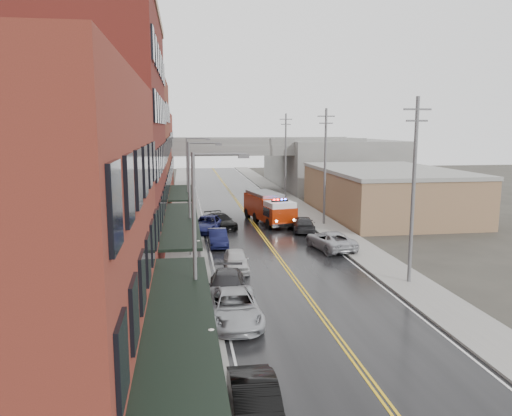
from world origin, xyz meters
TOP-DOWN VIEW (x-y plane):
  - road at (0.00, 30.00)m, footprint 11.00×160.00m
  - sidewalk_left at (-7.30, 30.00)m, footprint 3.00×160.00m
  - sidewalk_right at (7.30, 30.00)m, footprint 3.00×160.00m
  - curb_left at (-5.65, 30.00)m, footprint 0.30×160.00m
  - curb_right at (5.65, 30.00)m, footprint 0.30×160.00m
  - brick_building_a at (-13.30, 4.00)m, footprint 9.00×18.00m
  - brick_building_b at (-13.30, 23.00)m, footprint 9.00×20.00m
  - brick_building_c at (-13.30, 40.50)m, footprint 9.00×15.00m
  - brick_building_far at (-13.30, 58.00)m, footprint 9.00×20.00m
  - tan_building at (16.00, 40.00)m, footprint 14.00×22.00m
  - right_far_block at (18.00, 70.00)m, footprint 18.00×30.00m
  - awning_0 at (-7.49, 4.00)m, footprint 2.60×16.00m
  - awning_1 at (-7.49, 23.00)m, footprint 2.60×18.00m
  - awning_2 at (-7.49, 40.50)m, footprint 2.60×13.00m
  - globe_lamp_0 at (-6.40, 2.00)m, footprint 0.44×0.44m
  - globe_lamp_1 at (-6.40, 16.00)m, footprint 0.44×0.44m
  - globe_lamp_2 at (-6.40, 30.00)m, footprint 0.44×0.44m
  - street_lamp_0 at (-6.55, 8.00)m, footprint 2.64×0.22m
  - street_lamp_1 at (-6.55, 24.00)m, footprint 2.64×0.22m
  - street_lamp_2 at (-6.55, 40.00)m, footprint 2.64×0.22m
  - utility_pole_0 at (7.20, 15.00)m, footprint 1.80×0.24m
  - utility_pole_1 at (7.20, 35.00)m, footprint 1.80×0.24m
  - utility_pole_2 at (7.20, 55.00)m, footprint 1.80×0.24m
  - overpass at (0.00, 62.00)m, footprint 40.00×10.00m
  - fire_truck at (1.70, 36.80)m, footprint 4.83×9.05m
  - parked_car_left_1 at (-5.00, 0.85)m, footprint 1.66×4.69m
  - parked_car_left_2 at (-4.77, 10.20)m, footprint 2.67×5.77m
  - parked_car_left_3 at (-4.83, 13.84)m, footprint 2.82×5.56m
  - parked_car_left_4 at (-3.66, 19.69)m, footprint 1.95×4.41m
  - parked_car_left_5 at (-4.45, 27.20)m, footprint 1.62×4.45m
  - parked_car_left_6 at (-5.00, 33.09)m, footprint 4.00×6.21m
  - parked_car_left_7 at (-3.60, 34.80)m, footprint 3.48×5.51m
  - parked_car_right_0 at (4.77, 24.61)m, footprint 3.52×6.04m
  - parked_car_right_1 at (4.24, 32.08)m, footprint 2.75×5.31m
  - parked_car_right_2 at (4.15, 45.61)m, footprint 2.30×4.41m
  - parked_car_right_3 at (3.84, 49.99)m, footprint 2.00×4.66m

SIDE VIEW (x-z plane):
  - road at x=0.00m, z-range 0.00..0.02m
  - sidewalk_left at x=-7.30m, z-range 0.00..0.15m
  - sidewalk_right at x=7.30m, z-range 0.00..0.15m
  - curb_left at x=-5.65m, z-range 0.00..0.15m
  - curb_right at x=5.65m, z-range 0.00..0.15m
  - parked_car_right_2 at x=4.15m, z-range 0.00..1.43m
  - parked_car_left_5 at x=-4.45m, z-range 0.00..1.46m
  - parked_car_right_1 at x=4.24m, z-range 0.00..1.47m
  - parked_car_left_4 at x=-3.66m, z-range 0.00..1.47m
  - parked_car_left_7 at x=-3.60m, z-range 0.00..1.49m
  - parked_car_right_3 at x=3.84m, z-range 0.00..1.49m
  - parked_car_left_1 at x=-5.00m, z-range 0.00..1.54m
  - parked_car_left_3 at x=-4.83m, z-range 0.00..1.55m
  - parked_car_right_0 at x=4.77m, z-range 0.00..1.58m
  - parked_car_left_6 at x=-5.00m, z-range 0.00..1.59m
  - parked_car_left_2 at x=-4.77m, z-range 0.00..1.60m
  - fire_truck at x=1.70m, z-range 0.13..3.30m
  - globe_lamp_0 at x=-6.40m, z-range 0.75..3.87m
  - globe_lamp_1 at x=-6.40m, z-range 0.75..3.87m
  - globe_lamp_2 at x=-6.40m, z-range 0.75..3.87m
  - tan_building at x=16.00m, z-range 0.00..5.00m
  - awning_2 at x=-7.49m, z-range 1.44..4.53m
  - awning_0 at x=-7.49m, z-range 1.44..4.53m
  - awning_1 at x=-7.49m, z-range 1.44..4.53m
  - right_far_block at x=18.00m, z-range 0.00..8.00m
  - street_lamp_0 at x=-6.55m, z-range 0.69..9.69m
  - street_lamp_1 at x=-6.55m, z-range 0.69..9.69m
  - street_lamp_2 at x=-6.55m, z-range 0.69..9.69m
  - overpass at x=0.00m, z-range 2.24..9.74m
  - brick_building_a at x=-13.30m, z-range 0.00..12.00m
  - brick_building_far at x=-13.30m, z-range 0.00..12.00m
  - utility_pole_0 at x=7.20m, z-range 0.31..12.31m
  - utility_pole_1 at x=7.20m, z-range 0.31..12.31m
  - utility_pole_2 at x=7.20m, z-range 0.31..12.31m
  - brick_building_c at x=-13.30m, z-range 0.00..15.00m
  - brick_building_b at x=-13.30m, z-range 0.00..18.00m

